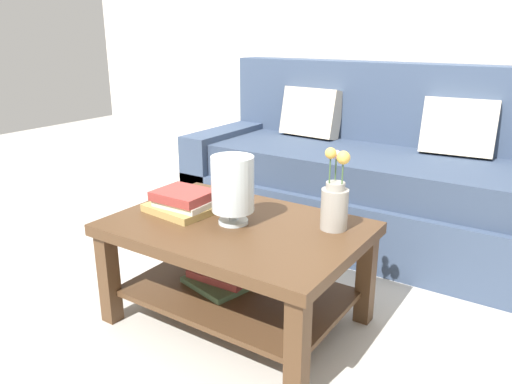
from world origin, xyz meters
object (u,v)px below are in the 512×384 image
couch (371,180)px  flower_pitcher (335,202)px  coffee_table (236,252)px  glass_hurricane_vase (233,186)px  book_stack_main (183,202)px

couch → flower_pitcher: (0.25, -1.09, 0.22)m
coffee_table → glass_hurricane_vase: bearing=-167.5°
coffee_table → book_stack_main: bearing=-176.0°
couch → coffee_table: size_ratio=2.11×
couch → glass_hurricane_vase: bearing=-96.1°
coffee_table → glass_hurricane_vase: size_ratio=3.63×
glass_hurricane_vase → flower_pitcher: bearing=24.9°
couch → book_stack_main: 1.35m
coffee_table → flower_pitcher: bearing=25.2°
book_stack_main → coffee_table: bearing=4.0°
couch → flower_pitcher: size_ratio=6.48×
flower_pitcher → coffee_table: bearing=-154.8°
book_stack_main → flower_pitcher: size_ratio=0.91×
book_stack_main → flower_pitcher: bearing=16.7°
book_stack_main → glass_hurricane_vase: glass_hurricane_vase is taller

